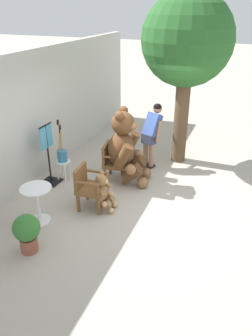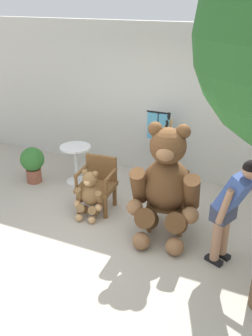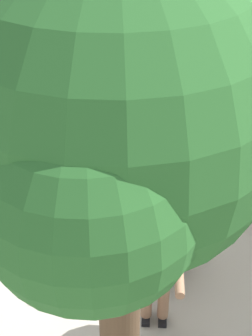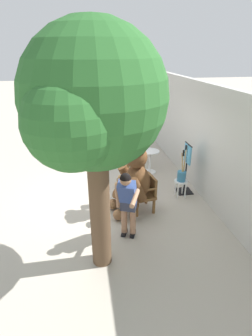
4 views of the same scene
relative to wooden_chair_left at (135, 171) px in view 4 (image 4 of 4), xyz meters
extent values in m
plane|color=#B2A899|center=(0.61, -0.70, -0.46)|extent=(60.00, 60.00, 0.00)
cube|color=beige|center=(0.61, 1.70, 0.94)|extent=(10.00, 0.16, 2.80)
cube|color=brown|center=(0.01, -0.06, -0.06)|extent=(0.61, 0.57, 0.07)
cylinder|color=brown|center=(-0.20, -0.29, -0.28)|extent=(0.07, 0.07, 0.37)
cylinder|color=brown|center=(0.26, -0.25, -0.28)|extent=(0.07, 0.07, 0.37)
cylinder|color=brown|center=(-0.24, 0.12, -0.28)|extent=(0.07, 0.07, 0.37)
cylinder|color=brown|center=(0.21, 0.17, -0.28)|extent=(0.07, 0.07, 0.37)
cube|color=brown|center=(-0.02, 0.17, 0.19)|extent=(0.52, 0.11, 0.42)
cylinder|color=brown|center=(-0.24, -0.09, 0.20)|extent=(0.10, 0.48, 0.06)
cylinder|color=brown|center=(-0.22, -0.30, 0.09)|extent=(0.05, 0.05, 0.22)
cylinder|color=brown|center=(0.25, -0.04, 0.20)|extent=(0.10, 0.48, 0.06)
cylinder|color=brown|center=(0.28, -0.25, 0.09)|extent=(0.05, 0.05, 0.22)
cube|color=brown|center=(1.21, -0.06, -0.06)|extent=(0.63, 0.60, 0.07)
cylinder|color=brown|center=(1.02, -0.30, -0.28)|extent=(0.07, 0.07, 0.37)
cylinder|color=brown|center=(1.47, -0.23, -0.28)|extent=(0.07, 0.07, 0.37)
cylinder|color=brown|center=(0.95, 0.11, -0.28)|extent=(0.07, 0.07, 0.37)
cylinder|color=brown|center=(1.41, 0.18, -0.28)|extent=(0.07, 0.07, 0.37)
cube|color=brown|center=(1.18, 0.17, 0.19)|extent=(0.52, 0.14, 0.42)
cylinder|color=brown|center=(0.97, -0.10, 0.20)|extent=(0.13, 0.48, 0.06)
cylinder|color=brown|center=(1.00, -0.31, 0.09)|extent=(0.05, 0.05, 0.22)
cylinder|color=brown|center=(1.46, -0.02, 0.20)|extent=(0.13, 0.48, 0.06)
cylinder|color=brown|center=(1.49, -0.23, 0.09)|extent=(0.05, 0.05, 0.22)
ellipsoid|color=brown|center=(1.21, -0.18, 0.30)|extent=(0.77, 0.68, 0.79)
sphere|color=brown|center=(1.22, -0.22, 0.91)|extent=(0.50, 0.50, 0.50)
ellipsoid|color=#8C603D|center=(1.25, -0.43, 0.87)|extent=(0.26, 0.22, 0.18)
sphere|color=black|center=(1.25, -0.43, 0.89)|extent=(0.07, 0.07, 0.07)
sphere|color=brown|center=(1.03, -0.22, 1.12)|extent=(0.20, 0.20, 0.20)
sphere|color=brown|center=(1.40, -0.17, 1.12)|extent=(0.20, 0.20, 0.20)
cylinder|color=brown|center=(0.87, -0.37, 0.30)|extent=(0.29, 0.47, 0.60)
sphere|color=#8C603D|center=(0.87, -0.53, 0.04)|extent=(0.24, 0.24, 0.24)
cylinder|color=brown|center=(1.60, -0.25, 0.30)|extent=(0.29, 0.47, 0.60)
sphere|color=#8C603D|center=(1.64, -0.41, 0.04)|extent=(0.24, 0.24, 0.24)
cylinder|color=brown|center=(1.05, -0.50, -0.13)|extent=(0.36, 0.53, 0.46)
sphere|color=#8C603D|center=(1.06, -0.74, -0.34)|extent=(0.25, 0.25, 0.25)
cylinder|color=brown|center=(1.47, -0.44, -0.13)|extent=(0.36, 0.53, 0.46)
sphere|color=#8C603D|center=(1.52, -0.67, -0.34)|extent=(0.25, 0.25, 0.25)
ellipsoid|color=olive|center=(0.01, -0.24, -0.11)|extent=(0.34, 0.30, 0.37)
sphere|color=olive|center=(0.01, -0.26, 0.18)|extent=(0.23, 0.23, 0.23)
ellipsoid|color=tan|center=(0.02, -0.36, 0.16)|extent=(0.12, 0.10, 0.09)
sphere|color=black|center=(0.02, -0.36, 0.17)|extent=(0.03, 0.03, 0.03)
sphere|color=olive|center=(-0.08, -0.26, 0.28)|extent=(0.09, 0.09, 0.09)
sphere|color=olive|center=(0.09, -0.24, 0.28)|extent=(0.09, 0.09, 0.09)
cylinder|color=olive|center=(-0.16, -0.32, -0.11)|extent=(0.12, 0.21, 0.28)
sphere|color=tan|center=(-0.16, -0.39, -0.23)|extent=(0.11, 0.11, 0.11)
cylinder|color=olive|center=(0.18, -0.29, -0.11)|extent=(0.12, 0.21, 0.28)
sphere|color=tan|center=(0.20, -0.36, -0.23)|extent=(0.11, 0.11, 0.11)
cylinder|color=olive|center=(-0.08, -0.39, -0.31)|extent=(0.16, 0.24, 0.22)
sphere|color=tan|center=(-0.08, -0.50, -0.40)|extent=(0.12, 0.12, 0.12)
cylinder|color=olive|center=(0.12, -0.37, -0.31)|extent=(0.16, 0.24, 0.22)
sphere|color=tan|center=(0.14, -0.48, -0.40)|extent=(0.12, 0.12, 0.12)
cube|color=black|center=(2.05, -0.62, -0.43)|extent=(0.26, 0.17, 0.06)
cylinder|color=#A37556|center=(2.05, -0.62, 0.01)|extent=(0.12, 0.12, 0.82)
cube|color=black|center=(2.12, -0.45, -0.43)|extent=(0.26, 0.17, 0.06)
cylinder|color=#A37556|center=(2.12, -0.45, 0.01)|extent=(0.12, 0.12, 0.82)
cube|color=#33384C|center=(2.09, -0.54, 0.29)|extent=(0.32, 0.36, 0.24)
cube|color=#385199|center=(2.19, -0.58, 0.60)|extent=(0.50, 0.45, 0.57)
sphere|color=#A37556|center=(2.34, -0.64, 0.95)|extent=(0.21, 0.21, 0.21)
sphere|color=black|center=(2.34, -0.64, 0.97)|extent=(0.21, 0.21, 0.21)
cylinder|color=#A37556|center=(2.50, -0.50, 0.65)|extent=(0.55, 0.29, 0.08)
cylinder|color=#A37556|center=(2.12, -0.76, 0.48)|extent=(0.21, 0.15, 0.51)
cylinder|color=white|center=(0.78, 1.06, -0.02)|extent=(0.34, 0.34, 0.03)
cylinder|color=white|center=(0.87, 1.16, -0.25)|extent=(0.04, 0.04, 0.43)
cylinder|color=white|center=(0.68, 1.16, -0.25)|extent=(0.04, 0.04, 0.43)
cylinder|color=white|center=(0.87, 0.96, -0.25)|extent=(0.04, 0.04, 0.43)
cylinder|color=white|center=(0.68, 0.96, -0.25)|extent=(0.04, 0.04, 0.43)
cylinder|color=teal|center=(0.78, 1.06, 0.13)|extent=(0.22, 0.22, 0.26)
cylinder|color=tan|center=(0.78, 1.05, 0.38)|extent=(0.11, 0.03, 0.60)
cylinder|color=black|center=(0.78, 1.05, 0.72)|extent=(0.06, 0.05, 0.09)
cylinder|color=tan|center=(0.78, 1.05, 0.41)|extent=(0.09, 0.09, 0.68)
cylinder|color=black|center=(0.78, 1.05, 0.79)|extent=(0.05, 0.05, 0.09)
cylinder|color=tan|center=(0.79, 1.10, 0.46)|extent=(0.09, 0.05, 0.76)
cylinder|color=black|center=(0.79, 1.10, 0.88)|extent=(0.05, 0.05, 0.08)
cylinder|color=tan|center=(0.79, 1.10, 0.48)|extent=(0.18, 0.07, 0.79)
cylinder|color=black|center=(0.79, 1.10, 0.92)|extent=(0.06, 0.05, 0.09)
cylinder|color=white|center=(-0.80, 0.64, 0.24)|extent=(0.56, 0.56, 0.03)
cylinder|color=white|center=(-0.80, 0.64, -0.12)|extent=(0.07, 0.07, 0.69)
cylinder|color=white|center=(-0.80, 0.64, -0.45)|extent=(0.40, 0.40, 0.03)
cylinder|color=brown|center=(2.73, -1.14, 0.71)|extent=(0.34, 0.34, 2.35)
sphere|color=#286028|center=(2.73, -1.14, 2.45)|extent=(2.04, 2.04, 2.04)
sphere|color=#286028|center=(3.24, -1.44, 2.24)|extent=(1.22, 1.22, 1.22)
cylinder|color=brown|center=(-1.54, 0.32, -0.33)|extent=(0.28, 0.28, 0.26)
sphere|color=#33702D|center=(-1.54, 0.32, 0.00)|extent=(0.44, 0.44, 0.44)
cube|color=black|center=(0.55, 1.26, -0.45)|extent=(0.40, 0.40, 0.02)
cylinder|color=black|center=(0.55, 1.26, 0.21)|extent=(0.04, 0.04, 1.35)
cylinder|color=black|center=(0.55, 1.26, 0.89)|extent=(0.44, 0.03, 0.03)
cube|color=#4C99BF|center=(0.55, 1.26, 0.63)|extent=(0.40, 0.03, 0.48)
camera|label=1|loc=(-4.85, -2.67, 3.18)|focal=35.00mm
camera|label=2|loc=(2.63, -4.69, 2.76)|focal=40.00mm
camera|label=3|loc=(5.15, -1.89, 3.75)|focal=50.00mm
camera|label=4|loc=(6.42, -1.31, 3.05)|focal=28.00mm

